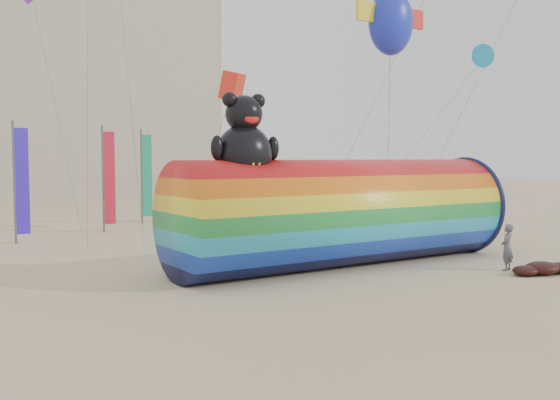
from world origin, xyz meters
TOP-DOWN VIEW (x-y plane):
  - ground at (0.00, 0.00)m, footprint 160.00×160.00m
  - windsock_assembly at (3.68, 2.41)m, footprint 12.37×3.77m
  - kite_handler at (7.46, -1.31)m, footprint 0.64×0.53m
  - fabric_bundle at (8.03, -2.30)m, footprint 2.62×1.35m
  - festival_banners at (-0.58, 16.21)m, footprint 8.00×4.83m

SIDE VIEW (x-z plane):
  - ground at x=0.00m, z-range 0.00..0.00m
  - fabric_bundle at x=8.03m, z-range -0.03..0.37m
  - kite_handler at x=7.46m, z-range 0.00..1.52m
  - windsock_assembly at x=3.68m, z-range -0.96..4.74m
  - festival_banners at x=-0.58m, z-range 0.04..5.24m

